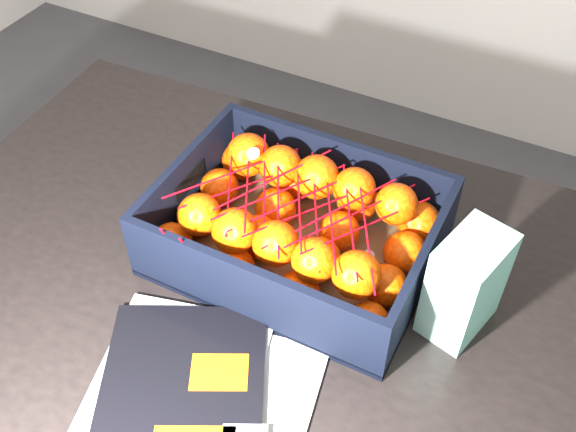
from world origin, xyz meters
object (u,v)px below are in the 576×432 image
at_px(table, 275,326).
at_px(magazine_stack, 191,404).
at_px(retail_carton, 465,285).
at_px(produce_crate, 297,237).

bearing_deg(table, magazine_stack, -90.75).
bearing_deg(retail_carton, magazine_stack, -117.53).
relative_size(table, retail_carton, 7.69).
distance_m(magazine_stack, produce_crate, 0.30).
distance_m(table, retail_carton, 0.32).
relative_size(produce_crate, retail_carton, 2.50).
bearing_deg(retail_carton, produce_crate, -167.59).
height_order(magazine_stack, produce_crate, produce_crate).
bearing_deg(magazine_stack, retail_carton, 47.80).
relative_size(magazine_stack, retail_carton, 2.15).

